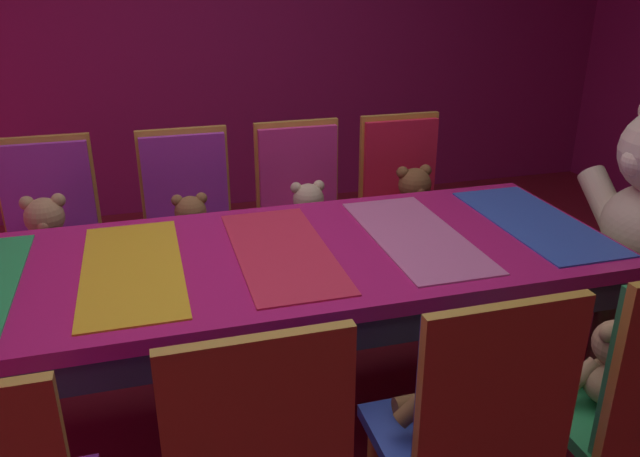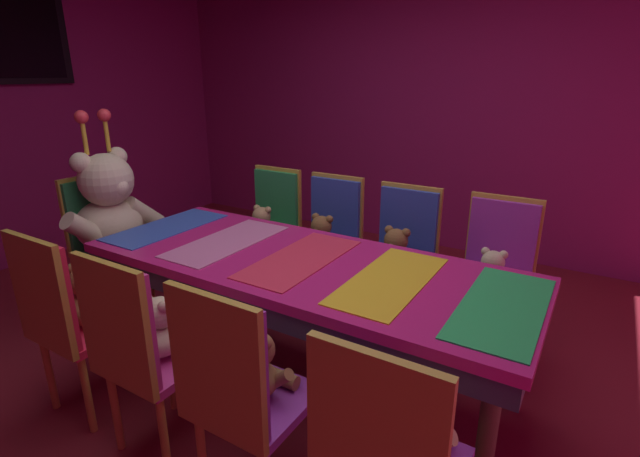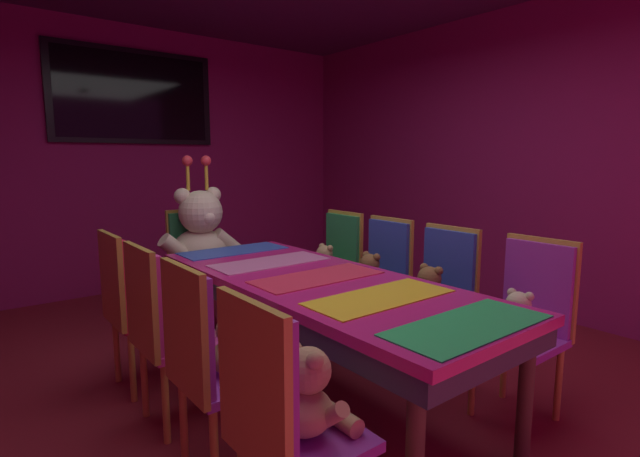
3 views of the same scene
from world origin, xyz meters
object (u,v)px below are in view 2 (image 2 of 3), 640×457
(chair_right_1, at_px, (404,246))
(teddy_right_1, at_px, (395,254))
(teddy_right_0, at_px, (491,275))
(chair_right_3, at_px, (273,219))
(teddy_left_0, at_px, (402,424))
(chair_right_0, at_px, (497,263))
(teddy_left_1, at_px, (259,368))
(teddy_right_2, at_px, (321,238))
(chair_left_1, at_px, (233,384))
(chair_right_2, at_px, (331,231))
(teddy_left_3, at_px, (90,298))
(chair_left_2, at_px, (135,342))
(throne_chair, at_px, (100,230))
(banquet_table, at_px, (301,274))
(teddy_left_2, at_px, (163,330))
(chair_left_0, at_px, (383,456))
(teddy_right_3, at_px, (261,227))
(king_teddy_bear, at_px, (112,210))
(chair_left_3, at_px, (61,310))

(chair_right_1, bearing_deg, teddy_right_1, 0.00)
(teddy_right_0, height_order, chair_right_3, chair_right_3)
(teddy_left_0, relative_size, chair_right_0, 0.35)
(teddy_right_0, bearing_deg, chair_right_1, -101.62)
(teddy_left_1, bearing_deg, teddy_right_2, 22.14)
(chair_left_1, relative_size, chair_right_2, 1.00)
(teddy_left_3, xyz_separation_m, teddy_right_1, (1.37, -1.06, -0.01))
(chair_left_2, xyz_separation_m, throne_chair, (0.83, 1.45, 0.00))
(teddy_left_0, distance_m, chair_right_1, 1.64)
(teddy_right_1, bearing_deg, teddy_left_0, 23.66)
(chair_right_1, bearing_deg, chair_right_2, -92.11)
(banquet_table, distance_m, teddy_left_2, 0.74)
(chair_left_1, xyz_separation_m, teddy_left_1, (0.14, 0.00, -0.02))
(chair_left_0, height_order, teddy_right_2, chair_left_0)
(teddy_right_1, distance_m, chair_right_2, 0.58)
(chair_right_3, bearing_deg, teddy_right_2, 74.49)
(chair_left_1, bearing_deg, chair_left_2, 90.42)
(banquet_table, relative_size, teddy_right_2, 7.70)
(teddy_right_1, bearing_deg, banquet_table, -20.08)
(teddy_right_0, relative_size, teddy_right_1, 0.88)
(chair_right_0, distance_m, throne_chair, 2.69)
(teddy_right_2, relative_size, throne_chair, 0.31)
(teddy_right_0, xyz_separation_m, teddy_right_3, (-0.00, 1.65, 0.01))
(chair_right_2, xyz_separation_m, teddy_right_3, (-0.14, 0.52, -0.02))
(chair_right_1, xyz_separation_m, king_teddy_bear, (-0.83, 1.80, 0.17))
(chair_left_3, relative_size, teddy_right_3, 3.37)
(teddy_right_0, bearing_deg, teddy_left_1, -22.18)
(chair_left_2, relative_size, chair_right_1, 1.00)
(chair_left_3, distance_m, throne_chair, 1.24)
(king_teddy_bear, bearing_deg, teddy_right_1, 20.72)
(chair_left_1, bearing_deg, teddy_left_3, 82.49)
(chair_left_1, distance_m, chair_left_2, 0.54)
(banquet_table, xyz_separation_m, teddy_right_2, (0.70, 0.30, -0.07))
(chair_left_0, bearing_deg, chair_right_3, 44.73)
(chair_left_2, height_order, chair_left_3, same)
(banquet_table, relative_size, teddy_right_1, 7.43)
(chair_left_1, height_order, chair_left_2, same)
(teddy_left_0, height_order, chair_left_1, chair_left_1)
(teddy_left_2, bearing_deg, chair_left_0, -98.10)
(teddy_right_2, bearing_deg, teddy_right_1, 87.81)
(chair_right_0, height_order, teddy_right_3, chair_right_0)
(teddy_left_0, height_order, teddy_right_1, teddy_left_0)
(chair_right_3, xyz_separation_m, teddy_right_3, (-0.14, -0.00, -0.02))
(teddy_left_1, height_order, teddy_left_2, teddy_left_2)
(teddy_left_3, bearing_deg, teddy_right_0, -49.55)
(banquet_table, xyz_separation_m, teddy_left_1, (-0.68, -0.26, -0.08))
(teddy_left_2, height_order, chair_right_3, chair_right_3)
(chair_left_2, height_order, king_teddy_bear, king_teddy_bear)
(teddy_left_2, xyz_separation_m, teddy_right_3, (1.39, 0.54, -0.01))
(teddy_left_0, distance_m, chair_right_3, 2.28)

